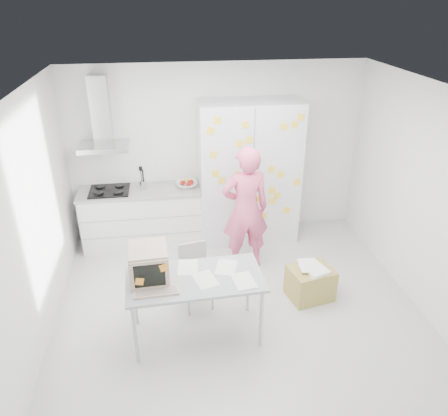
{
  "coord_description": "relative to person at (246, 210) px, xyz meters",
  "views": [
    {
      "loc": [
        -0.79,
        -4.39,
        3.6
      ],
      "look_at": [
        -0.08,
        0.62,
        1.07
      ],
      "focal_mm": 35.0,
      "sensor_mm": 36.0,
      "label": 1
    }
  ],
  "objects": [
    {
      "name": "chair",
      "position": [
        -0.77,
        -0.75,
        -0.43
      ],
      "size": [
        0.44,
        0.44,
        0.83
      ],
      "rotation": [
        0.0,
        0.0,
        0.19
      ],
      "color": "#A9A9A7",
      "rests_on": "ground"
    },
    {
      "name": "walls",
      "position": [
        -0.25,
        -0.13,
        0.45
      ],
      "size": [
        4.52,
        4.01,
        2.7
      ],
      "color": "white",
      "rests_on": "ground"
    },
    {
      "name": "ceiling",
      "position": [
        -0.25,
        -0.85,
        1.8
      ],
      "size": [
        4.5,
        4.0,
        0.02
      ],
      "primitive_type": "cube",
      "color": "white",
      "rests_on": "walls"
    },
    {
      "name": "tall_cabinet",
      "position": [
        0.2,
        0.82,
        0.2
      ],
      "size": [
        1.5,
        0.68,
        2.2
      ],
      "color": "silver",
      "rests_on": "ground"
    },
    {
      "name": "counter_run",
      "position": [
        -1.45,
        0.85,
        -0.43
      ],
      "size": [
        1.84,
        0.63,
        1.28
      ],
      "color": "white",
      "rests_on": "ground"
    },
    {
      "name": "desk",
      "position": [
        -1.11,
        -1.31,
        -0.01
      ],
      "size": [
        1.52,
        0.81,
        1.18
      ],
      "rotation": [
        0.0,
        0.0,
        0.05
      ],
      "color": "#9AA1A3",
      "rests_on": "ground"
    },
    {
      "name": "floor",
      "position": [
        -0.25,
        -0.85,
        -0.91
      ],
      "size": [
        4.5,
        4.0,
        0.02
      ],
      "primitive_type": "cube",
      "color": "silver",
      "rests_on": "ground"
    },
    {
      "name": "cardboard_box",
      "position": [
        0.71,
        -0.85,
        -0.68
      ],
      "size": [
        0.62,
        0.53,
        0.47
      ],
      "rotation": [
        0.0,
        0.0,
        0.21
      ],
      "color": "#AA9949",
      "rests_on": "ground"
    },
    {
      "name": "range_hood",
      "position": [
        -1.9,
        0.98,
        1.05
      ],
      "size": [
        0.7,
        0.48,
        1.01
      ],
      "color": "silver",
      "rests_on": "walls"
    },
    {
      "name": "person",
      "position": [
        0.0,
        0.0,
        0.0
      ],
      "size": [
        0.69,
        0.48,
        1.81
      ],
      "primitive_type": "imported",
      "rotation": [
        0.0,
        0.0,
        3.21
      ],
      "color": "#E85A84",
      "rests_on": "ground"
    }
  ]
}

